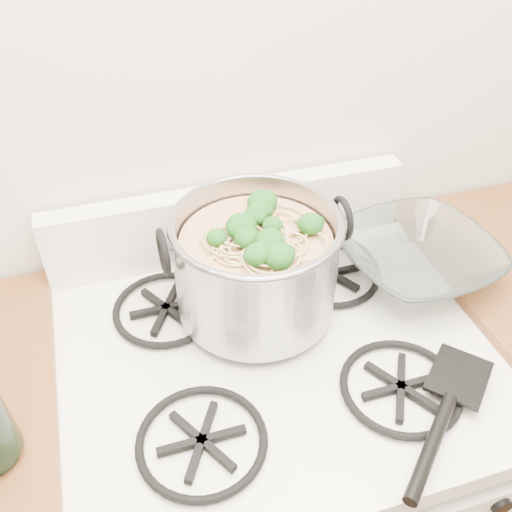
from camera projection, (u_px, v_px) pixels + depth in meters
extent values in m
plane|color=silver|center=(218.00, 36.00, 0.99)|extent=(3.60, 0.00, 3.60)
cube|color=white|center=(271.00, 489.00, 1.34)|extent=(0.76, 0.65, 0.81)
cube|color=white|center=(275.00, 357.00, 1.04)|extent=(0.76, 0.65, 0.04)
cube|color=black|center=(275.00, 345.00, 1.02)|extent=(0.60, 0.56, 0.02)
cylinder|color=black|center=(498.00, 501.00, 0.93)|extent=(0.04, 0.03, 0.04)
cylinder|color=#94949C|center=(256.00, 264.00, 1.02)|extent=(0.29, 0.29, 0.19)
torus|color=#94949C|center=(256.00, 222.00, 0.96)|extent=(0.30, 0.30, 0.01)
torus|color=black|center=(163.00, 252.00, 0.94)|extent=(0.01, 0.08, 0.08)
torus|color=black|center=(342.00, 218.00, 1.02)|extent=(0.01, 0.08, 0.08)
cylinder|color=tan|center=(256.00, 272.00, 1.04)|extent=(0.27, 0.27, 0.16)
sphere|color=#1B5717|center=(256.00, 230.00, 0.97)|extent=(0.04, 0.04, 0.04)
sphere|color=#1B5717|center=(256.00, 230.00, 0.97)|extent=(0.04, 0.04, 0.04)
sphere|color=#1B5717|center=(256.00, 230.00, 0.97)|extent=(0.04, 0.04, 0.04)
sphere|color=#1B5717|center=(256.00, 230.00, 0.97)|extent=(0.04, 0.04, 0.04)
sphere|color=#1B5717|center=(256.00, 230.00, 0.97)|extent=(0.04, 0.04, 0.04)
sphere|color=#1B5717|center=(256.00, 230.00, 0.97)|extent=(0.04, 0.04, 0.04)
sphere|color=#1B5717|center=(256.00, 230.00, 0.97)|extent=(0.04, 0.04, 0.04)
sphere|color=#1B5717|center=(256.00, 230.00, 0.97)|extent=(0.04, 0.04, 0.04)
sphere|color=#1B5717|center=(256.00, 230.00, 0.97)|extent=(0.04, 0.04, 0.04)
sphere|color=#1B5717|center=(256.00, 230.00, 0.97)|extent=(0.04, 0.04, 0.04)
sphere|color=#1B5717|center=(256.00, 230.00, 0.97)|extent=(0.04, 0.04, 0.04)
imported|color=white|center=(415.00, 265.00, 1.15)|extent=(0.13, 0.13, 0.03)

